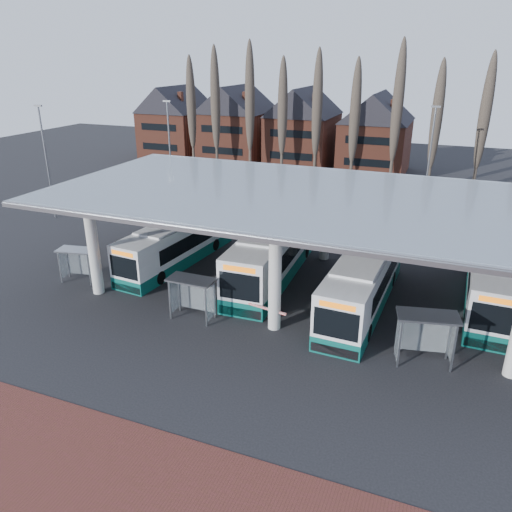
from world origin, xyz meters
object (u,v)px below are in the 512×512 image
at_px(bus_0, 178,243).
at_px(bus_1, 275,251).
at_px(bus_3, 492,277).
at_px(shelter_0, 78,257).
at_px(shelter_2, 426,327).
at_px(bus_2, 364,281).
at_px(shelter_1, 193,289).

height_order(bus_0, bus_1, bus_1).
distance_m(bus_3, shelter_0, 26.51).
relative_size(bus_1, shelter_2, 4.19).
bearing_deg(bus_3, shelter_0, -163.48).
relative_size(bus_1, bus_2, 1.07).
bearing_deg(bus_2, shelter_0, -167.16).
xyz_separation_m(bus_0, bus_3, (21.02, 1.70, 0.12)).
distance_m(bus_2, shelter_0, 18.69).
xyz_separation_m(shelter_0, shelter_1, (9.58, -1.69, 0.16)).
bearing_deg(bus_1, shelter_1, -109.12).
distance_m(shelter_0, shelter_2, 22.33).
height_order(bus_1, shelter_2, bus_1).
distance_m(bus_2, shelter_1, 10.19).
xyz_separation_m(bus_0, shelter_2, (17.73, -6.72, 0.46)).
relative_size(bus_2, shelter_0, 4.66).
distance_m(bus_2, shelter_2, 6.30).
xyz_separation_m(bus_1, shelter_0, (-11.85, -5.79, -0.05)).
relative_size(bus_2, shelter_2, 3.93).
bearing_deg(shelter_1, bus_3, 28.37).
distance_m(bus_1, shelter_0, 13.19).
xyz_separation_m(bus_1, bus_3, (13.72, 1.17, -0.10)).
relative_size(bus_1, shelter_0, 4.97).
bearing_deg(bus_3, shelter_1, -150.31).
bearing_deg(bus_3, bus_0, -174.10).
bearing_deg(shelter_2, bus_1, 132.86).
bearing_deg(shelter_2, bus_0, 146.88).
relative_size(bus_0, shelter_2, 3.70).
distance_m(bus_1, bus_2, 6.92).
relative_size(bus_3, shelter_1, 4.60).
bearing_deg(bus_1, bus_3, 2.68).
xyz_separation_m(bus_2, shelter_2, (3.91, -4.92, 0.35)).
height_order(bus_3, shelter_0, bus_3).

